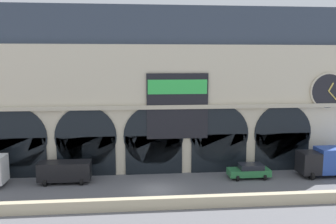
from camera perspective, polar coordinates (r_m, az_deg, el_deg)
name	(u,v)px	position (r m, az deg, el deg)	size (l,w,h in m)	color
ground_plane	(157,189)	(35.60, -1.78, -12.19)	(200.00, 200.00, 0.00)	slate
quay_parapet_wall	(160,203)	(31.15, -1.22, -14.24)	(90.00, 0.70, 1.00)	#BCAD8C
station_building	(153,93)	(40.69, -2.44, 3.06)	(45.06, 4.69, 18.24)	beige
van_midwest	(65,171)	(38.50, -16.05, -8.97)	(5.20, 2.48, 2.20)	black
car_mideast	(249,171)	(39.55, 12.77, -9.07)	(4.40, 2.22, 1.55)	#2D7A42
box_truck_east	(334,161)	(42.97, 24.83, -7.00)	(7.50, 2.91, 3.12)	black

